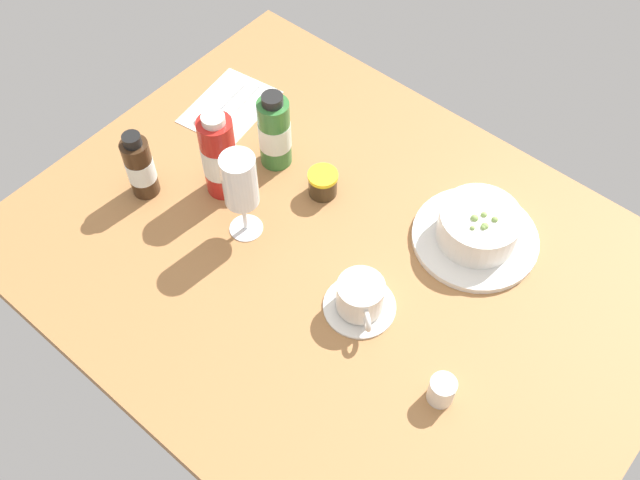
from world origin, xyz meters
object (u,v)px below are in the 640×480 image
(cutlery_setting, at_px, (228,107))
(jam_jar, at_px, (323,183))
(creamer_jug, at_px, (442,390))
(sauce_bottle_brown, at_px, (140,167))
(porridge_bowl, at_px, (478,229))
(wine_glass, at_px, (240,184))
(sauce_bottle_red, at_px, (219,156))
(coffee_cup, at_px, (360,298))
(sauce_bottle_green, at_px, (275,132))

(cutlery_setting, bearing_deg, jam_jar, 171.30)
(creamer_jug, distance_m, sauce_bottle_brown, 0.65)
(porridge_bowl, distance_m, creamer_jug, 0.31)
(porridge_bowl, distance_m, wine_glass, 0.41)
(cutlery_setting, relative_size, sauce_bottle_brown, 1.41)
(cutlery_setting, bearing_deg, wine_glass, 140.32)
(porridge_bowl, xyz_separation_m, jam_jar, (0.27, 0.09, -0.01))
(cutlery_setting, bearing_deg, sauce_bottle_red, 132.33)
(wine_glass, bearing_deg, sauce_bottle_brown, 15.13)
(sauce_bottle_brown, bearing_deg, wine_glass, -164.87)
(sauce_bottle_red, bearing_deg, creamer_jug, 171.27)
(cutlery_setting, xyz_separation_m, coffee_cup, (-0.49, 0.19, 0.03))
(wine_glass, distance_m, sauce_bottle_brown, 0.22)
(creamer_jug, relative_size, sauce_bottle_red, 0.30)
(jam_jar, bearing_deg, cutlery_setting, -8.70)
(creamer_jug, bearing_deg, sauce_bottle_green, -20.86)
(coffee_cup, relative_size, wine_glass, 0.66)
(porridge_bowl, distance_m, sauce_bottle_green, 0.40)
(wine_glass, bearing_deg, cutlery_setting, -39.68)
(wine_glass, xyz_separation_m, sauce_bottle_green, (0.07, -0.15, -0.05))
(coffee_cup, bearing_deg, jam_jar, -35.98)
(wine_glass, height_order, sauce_bottle_brown, wine_glass)
(porridge_bowl, bearing_deg, cutlery_setting, 4.63)
(porridge_bowl, height_order, sauce_bottle_red, sauce_bottle_red)
(cutlery_setting, distance_m, sauce_bottle_brown, 0.26)
(sauce_bottle_brown, bearing_deg, cutlery_setting, -82.29)
(creamer_jug, height_order, jam_jar, creamer_jug)
(creamer_jug, bearing_deg, wine_glass, -5.24)
(porridge_bowl, height_order, coffee_cup, porridge_bowl)
(cutlery_setting, height_order, wine_glass, wine_glass)
(creamer_jug, xyz_separation_m, jam_jar, (0.40, -0.19, 0.00))
(creamer_jug, relative_size, jam_jar, 0.99)
(cutlery_setting, relative_size, sauce_bottle_red, 1.10)
(porridge_bowl, bearing_deg, sauce_bottle_brown, 29.30)
(coffee_cup, distance_m, sauce_bottle_green, 0.36)
(creamer_jug, bearing_deg, porridge_bowl, -66.47)
(coffee_cup, distance_m, wine_glass, 0.27)
(creamer_jug, bearing_deg, cutlery_setting, -19.10)
(jam_jar, bearing_deg, sauce_bottle_brown, 39.27)
(coffee_cup, bearing_deg, sauce_bottle_red, -6.38)
(cutlery_setting, xyz_separation_m, wine_glass, (-0.23, 0.19, 0.12))
(cutlery_setting, height_order, creamer_jug, creamer_jug)
(coffee_cup, distance_m, sauce_bottle_red, 0.36)
(jam_jar, bearing_deg, wine_glass, 71.60)
(coffee_cup, height_order, wine_glass, wine_glass)
(porridge_bowl, relative_size, creamer_jug, 4.04)
(wine_glass, bearing_deg, sauce_bottle_red, -23.82)
(jam_jar, relative_size, sauce_bottle_green, 0.34)
(porridge_bowl, height_order, cutlery_setting, porridge_bowl)
(creamer_jug, distance_m, sauce_bottle_green, 0.55)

